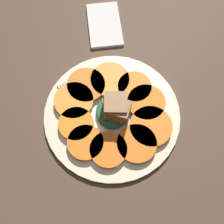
{
  "coord_description": "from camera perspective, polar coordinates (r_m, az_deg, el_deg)",
  "views": [
    {
      "loc": [
        22.28,
        -2.74,
        60.12
      ],
      "look_at": [
        0.0,
        0.0,
        4.1
      ],
      "focal_mm": 45.0,
      "sensor_mm": 36.0,
      "label": 1
    }
  ],
  "objects": [
    {
      "name": "carrot_slice_3",
      "position": [
        0.58,
        -0.72,
        -7.67
      ],
      "size": [
        7.74,
        7.74,
        1.29
      ],
      "primitive_type": "cylinder",
      "color": "orange",
      "rests_on": "plate"
    },
    {
      "name": "carrot_slice_2",
      "position": [
        0.59,
        -5.4,
        -6.25
      ],
      "size": [
        7.58,
        7.58,
        1.29
      ],
      "primitive_type": "cylinder",
      "color": "orange",
      "rests_on": "plate"
    },
    {
      "name": "table_slab",
      "position": [
        0.63,
        -0.0,
        -1.04
      ],
      "size": [
        120.0,
        120.0,
        2.0
      ],
      "primitive_type": "cube",
      "color": "#4C3828",
      "rests_on": "ground"
    },
    {
      "name": "fork",
      "position": [
        0.61,
        -6.48,
        -0.97
      ],
      "size": [
        19.14,
        9.04,
        0.4
      ],
      "rotation": [
        0.0,
        0.0,
        0.38
      ],
      "color": "silver",
      "rests_on": "plate"
    },
    {
      "name": "carrot_slice_6",
      "position": [
        0.62,
        6.96,
        1.89
      ],
      "size": [
        8.42,
        8.42,
        1.29
      ],
      "primitive_type": "cylinder",
      "color": "orange",
      "rests_on": "plate"
    },
    {
      "name": "carrot_slice_5",
      "position": [
        0.6,
        7.87,
        -2.96
      ],
      "size": [
        9.09,
        9.09,
        1.29
      ],
      "primitive_type": "cylinder",
      "color": "orange",
      "rests_on": "plate"
    },
    {
      "name": "plate",
      "position": [
        0.62,
        -0.0,
        -0.54
      ],
      "size": [
        29.87,
        29.87,
        1.05
      ],
      "color": "beige",
      "rests_on": "table_slab"
    },
    {
      "name": "carrot_slice_1",
      "position": [
        0.6,
        -7.3,
        -2.46
      ],
      "size": [
        7.53,
        7.53,
        1.29
      ],
      "primitive_type": "cylinder",
      "color": "orange",
      "rests_on": "plate"
    },
    {
      "name": "carrot_slice_8",
      "position": [
        0.64,
        -0.43,
        6.53
      ],
      "size": [
        8.79,
        8.79,
        1.29
      ],
      "primitive_type": "cylinder",
      "color": "orange",
      "rests_on": "plate"
    },
    {
      "name": "carrot_slice_7",
      "position": [
        0.63,
        4.59,
        5.03
      ],
      "size": [
        7.59,
        7.59,
        1.29
      ],
      "primitive_type": "cylinder",
      "color": "orange",
      "rests_on": "plate"
    },
    {
      "name": "center_pile",
      "position": [
        0.59,
        0.59,
        0.58
      ],
      "size": [
        7.73,
        7.59,
        6.36
      ],
      "color": "#2D6033",
      "rests_on": "plate"
    },
    {
      "name": "carrot_slice_4",
      "position": [
        0.59,
        5.04,
        -6.47
      ],
      "size": [
        8.31,
        8.31,
        1.29
      ],
      "primitive_type": "cylinder",
      "color": "orange",
      "rests_on": "plate"
    },
    {
      "name": "carrot_slice_9",
      "position": [
        0.64,
        -5.26,
        5.39
      ],
      "size": [
        8.58,
        8.58,
        1.29
      ],
      "primitive_type": "cylinder",
      "color": "orange",
      "rests_on": "plate"
    },
    {
      "name": "napkin",
      "position": [
        0.74,
        -1.54,
        17.32
      ],
      "size": [
        13.5,
        8.1,
        0.8
      ],
      "color": "silver",
      "rests_on": "table_slab"
    },
    {
      "name": "carrot_slice_0",
      "position": [
        0.62,
        -7.74,
        2.26
      ],
      "size": [
        8.7,
        8.7,
        1.29
      ],
      "primitive_type": "cylinder",
      "color": "orange",
      "rests_on": "plate"
    }
  ]
}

